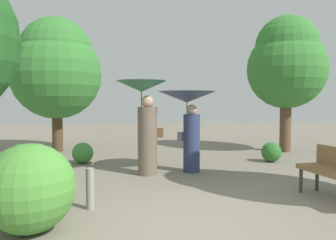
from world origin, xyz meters
TOP-DOWN VIEW (x-y plane):
  - ground_plane at (0.00, 0.00)m, footprint 40.00×40.00m
  - person_left at (-0.57, 2.86)m, footprint 1.08×1.08m
  - person_right at (0.43, 3.03)m, footprint 1.30×1.30m
  - tree_near_right at (3.99, 5.70)m, footprint 2.45×2.45m
  - tree_mid_left at (-3.22, 6.53)m, footprint 2.82×2.82m
  - bush_path_left at (-2.07, -0.20)m, footprint 1.10×1.10m
  - bush_path_right at (-2.11, 4.32)m, footprint 0.54×0.54m
  - bush_behind_bench at (2.82, 4.03)m, footprint 0.52×0.52m
  - bush_far_side at (-2.63, 2.64)m, footprint 0.51×0.51m
  - path_marker_post at (-1.46, 0.63)m, footprint 0.12×0.12m

SIDE VIEW (x-z plane):
  - ground_plane at x=0.00m, z-range 0.00..0.00m
  - bush_far_side at x=-2.63m, z-range 0.00..0.51m
  - bush_behind_bench at x=2.82m, z-range 0.00..0.52m
  - bush_path_right at x=-2.11m, z-range 0.00..0.54m
  - path_marker_post at x=-1.46m, z-range 0.00..0.62m
  - bush_path_left at x=-2.07m, z-range 0.00..1.10m
  - person_left at x=-0.57m, z-range 0.33..2.38m
  - person_right at x=0.43m, z-range 0.47..2.30m
  - tree_mid_left at x=-3.22m, z-range 0.55..4.78m
  - tree_near_right at x=3.99m, z-range 0.68..4.95m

